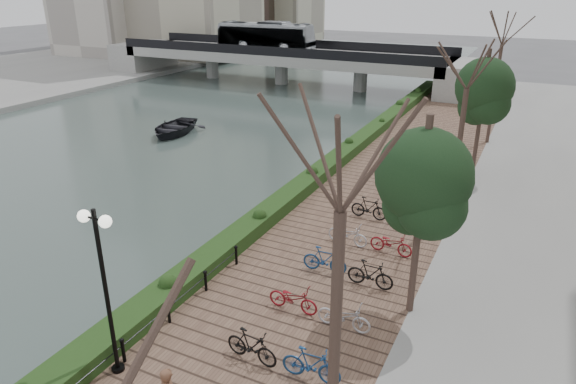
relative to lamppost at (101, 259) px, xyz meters
The scene contains 9 objects.
river_water 28.04m from the lamppost, 126.41° to the left, with size 30.00×130.00×0.02m, color #3F4F4B.
promenade 15.51m from the lamppost, 80.34° to the left, with size 8.00×75.00×0.50m, color brown.
hedge 17.65m from the lamppost, 92.89° to the left, with size 1.10×56.00×0.60m, color #213D16.
chain_fence 3.22m from the lamppost, 96.48° to the right, with size 0.10×14.10×0.70m.
lamppost is the anchor object (origin of this frame).
bicycle_parking 7.69m from the lamppost, 55.27° to the left, with size 2.40×14.69×1.00m.
street_trees 11.96m from the lamppost, 56.92° to the left, with size 3.20×37.12×6.80m.
bridge 45.58m from the lamppost, 111.73° to the left, with size 36.00×10.77×6.50m.
boat 25.73m from the lamppost, 124.63° to the left, with size 3.57×4.99×1.03m, color black.
Camera 1 is at (10.64, -5.32, 10.42)m, focal length 32.00 mm.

